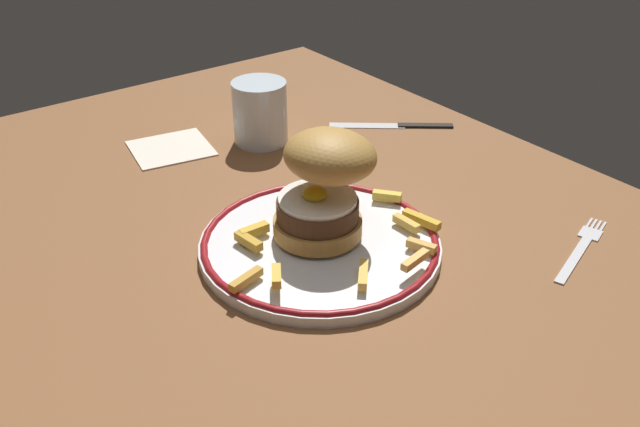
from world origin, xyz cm
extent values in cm
cube|color=brown|center=(0.00, 0.00, -2.00)|extent=(123.50, 82.96, 4.00)
cylinder|color=silver|center=(-4.35, 2.09, 0.60)|extent=(25.58, 25.58, 1.20)
torus|color=maroon|center=(-4.35, 2.09, 1.20)|extent=(25.18, 25.18, 0.80)
cylinder|color=#B4803A|center=(-5.27, 2.48, 2.50)|extent=(9.43, 9.43, 1.80)
cylinder|color=#4D301C|center=(-5.27, 2.48, 4.47)|extent=(8.66, 8.66, 2.13)
cylinder|color=white|center=(-5.27, 2.48, 5.78)|extent=(8.21, 8.21, 0.50)
ellipsoid|color=yellow|center=(-5.40, 2.22, 6.45)|extent=(2.60, 2.60, 1.40)
ellipsoid|color=#B2823E|center=(-5.44, 4.23, 10.17)|extent=(11.30, 11.68, 6.20)
cube|color=gold|center=(-0.53, 10.89, 2.02)|extent=(3.46, 1.00, 0.85)
cube|color=#C28A2F|center=(-2.34, -8.28, 2.01)|extent=(1.78, 4.06, 0.82)
cube|color=gold|center=(-9.08, -3.07, 2.10)|extent=(1.07, 3.29, 1.00)
cube|color=gold|center=(3.64, 9.08, 2.03)|extent=(3.23, 1.97, 0.85)
cube|color=#E4BB4E|center=(3.82, 1.13, 2.03)|extent=(3.68, 3.48, 0.87)
cube|color=#E3AE50|center=(5.85, 5.99, 2.80)|extent=(1.48, 3.80, 0.80)
cube|color=gold|center=(-7.75, -4.61, 2.08)|extent=(3.70, 1.41, 0.95)
cube|color=gold|center=(-6.18, 13.14, 2.07)|extent=(3.15, 2.81, 0.94)
cube|color=gold|center=(0.05, 12.61, 2.06)|extent=(4.63, 1.83, 0.92)
cube|color=gold|center=(-0.27, -6.33, 2.91)|extent=(2.98, 2.37, 0.88)
cylinder|color=silver|center=(-31.03, 12.01, 4.32)|extent=(7.47, 7.47, 8.64)
cylinder|color=silver|center=(-31.03, 12.01, 2.37)|extent=(6.87, 6.87, 4.75)
cube|color=silver|center=(13.07, 22.12, 0.18)|extent=(4.17, 9.79, 0.36)
cube|color=silver|center=(11.13, 27.80, 0.18)|extent=(2.86, 2.98, 0.32)
cube|color=silver|center=(9.71, 29.65, 0.18)|extent=(1.02, 2.36, 0.28)
cube|color=silver|center=(10.19, 29.81, 0.18)|extent=(1.02, 2.36, 0.28)
cube|color=silver|center=(10.66, 29.97, 0.18)|extent=(1.02, 2.36, 0.28)
cube|color=silver|center=(11.13, 30.13, 0.18)|extent=(1.02, 2.36, 0.28)
cube|color=black|center=(-20.72, 33.77, 0.30)|extent=(5.93, 7.00, 0.70)
cube|color=silver|center=(-26.02, 27.13, 0.20)|extent=(8.27, 9.72, 0.24)
cube|color=silver|center=(-36.36, 0.78, 0.20)|extent=(11.39, 11.91, 0.40)
camera|label=1|loc=(44.98, -35.26, 41.88)|focal=39.39mm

